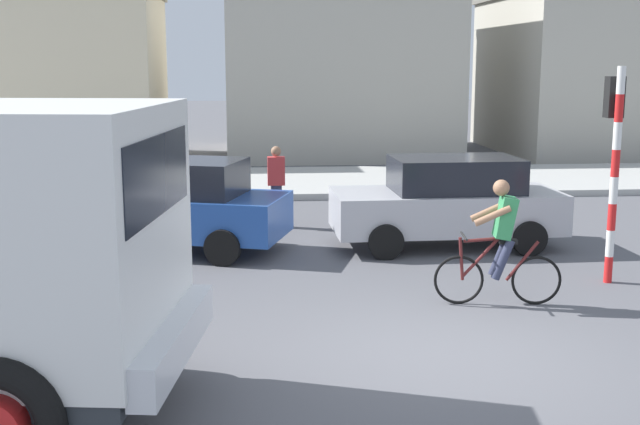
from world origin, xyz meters
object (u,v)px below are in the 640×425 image
cyclist (500,243)px  pedestrian_near_kerb (276,185)px  car_red_near (448,201)px  traffic_light_pole (614,144)px  car_white_mid (172,204)px

cyclist → pedestrian_near_kerb: bearing=117.1°
car_red_near → pedestrian_near_kerb: bearing=146.6°
traffic_light_pole → pedestrian_near_kerb: size_ratio=1.98×
cyclist → car_red_near: bearing=87.3°
traffic_light_pole → car_red_near: bearing=125.9°
car_red_near → pedestrian_near_kerb: (-2.99, 1.97, 0.03)m
cyclist → traffic_light_pole: 2.53m
pedestrian_near_kerb → cyclist: bearing=-62.9°
cyclist → car_red_near: 3.54m
cyclist → pedestrian_near_kerb: cyclist is taller
car_white_mid → pedestrian_near_kerb: pedestrian_near_kerb is taller
car_white_mid → pedestrian_near_kerb: size_ratio=2.67×
traffic_light_pole → car_white_mid: size_ratio=0.74×
pedestrian_near_kerb → car_white_mid: bearing=-135.0°
car_red_near → pedestrian_near_kerb: 3.58m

